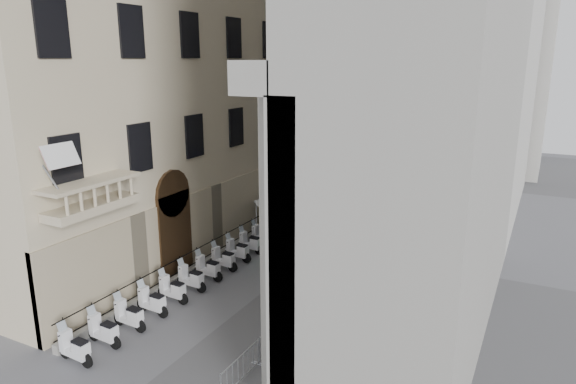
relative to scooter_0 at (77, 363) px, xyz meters
name	(u,v)px	position (x,y,z in m)	size (l,w,h in m)	color
far_building	(437,16)	(3.18, 43.98, 15.00)	(22.00, 10.00, 30.00)	#ADAAA3
iron_fence	(248,242)	(-1.12, 13.98, 0.00)	(0.30, 28.00, 1.40)	black
blue_awning	(417,225)	(7.33, 21.98, 0.00)	(1.60, 3.00, 3.00)	navy
flag	(82,345)	(-0.82, 0.98, 0.00)	(1.00, 1.40, 8.20)	#9E0C11
scooter_0	(77,363)	(0.00, 0.00, 0.00)	(0.56, 1.40, 1.50)	white
scooter_1	(105,345)	(0.00, 1.38, 0.00)	(0.56, 1.40, 1.50)	white
scooter_2	(131,329)	(0.00, 2.77, 0.00)	(0.56, 1.40, 1.50)	white
scooter_3	(153,314)	(0.00, 4.15, 0.00)	(0.56, 1.40, 1.50)	white
scooter_4	(174,302)	(0.00, 5.53, 0.00)	(0.56, 1.40, 1.50)	white
scooter_5	(192,290)	(0.00, 6.92, 0.00)	(0.56, 1.40, 1.50)	white
scooter_6	(209,279)	(0.00, 8.30, 0.00)	(0.56, 1.40, 1.50)	white
scooter_7	(224,270)	(0.00, 9.68, 0.00)	(0.56, 1.40, 1.50)	white
scooter_8	(238,261)	(0.00, 11.07, 0.00)	(0.56, 1.40, 1.50)	white
scooter_9	(251,253)	(0.00, 12.45, 0.00)	(0.56, 1.40, 1.50)	white
scooter_10	(263,245)	(0.00, 13.84, 0.00)	(0.56, 1.40, 1.50)	white
scooter_11	(274,238)	(0.00, 15.22, 0.00)	(0.56, 1.40, 1.50)	white
scooter_12	(284,232)	(0.00, 16.60, 0.00)	(0.56, 1.40, 1.50)	white
scooter_13	(293,226)	(0.00, 17.99, 0.00)	(0.56, 1.40, 1.50)	white
barrier_0	(241,383)	(6.06, 1.73, 0.00)	(0.60, 2.40, 1.10)	#B5B8BE
barrier_1	(275,348)	(6.06, 4.23, 0.00)	(0.60, 2.40, 1.10)	#B5B8BE
barrier_2	(303,320)	(6.06, 6.73, 0.00)	(0.60, 2.40, 1.10)	#B5B8BE
barrier_3	(326,296)	(6.06, 9.23, 0.00)	(0.60, 2.40, 1.10)	#B5B8BE
barrier_4	(345,277)	(6.06, 11.73, 0.00)	(0.60, 2.40, 1.10)	#B5B8BE
barrier_5	(361,260)	(6.06, 14.23, 0.00)	(0.60, 2.40, 1.10)	#B5B8BE
barrier_6	(375,246)	(6.06, 16.73, 0.00)	(0.60, 2.40, 1.10)	#B5B8BE
security_tent	(287,192)	(0.23, 16.54, 2.72)	(4.01, 4.01, 3.26)	white
street_lamp	(268,159)	(0.37, 13.99, 5.27)	(2.81, 0.85, 8.79)	gray
info_kiosk	(267,238)	(0.67, 13.16, 0.80)	(0.40, 0.78, 1.59)	black
pedestrian_a	(332,224)	(3.13, 17.13, 0.83)	(0.60, 0.40, 1.65)	#0D1737
pedestrian_b	(426,186)	(6.18, 29.84, 0.79)	(0.77, 0.60, 1.59)	black
pedestrian_c	(373,183)	(2.15, 28.45, 0.91)	(0.89, 0.58, 1.81)	black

